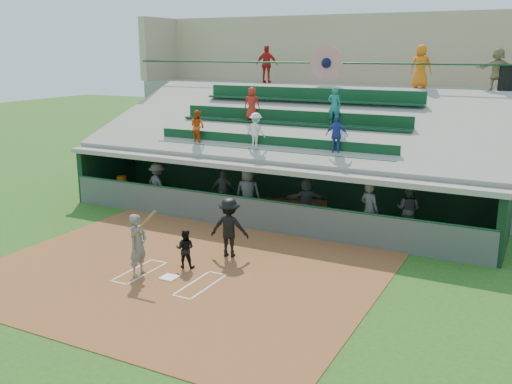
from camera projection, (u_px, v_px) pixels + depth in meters
The scene contains 23 objects.
ground at pixel (169, 279), 15.78m from camera, with size 100.00×100.00×0.00m, color #235016.
dirt_slab at pixel (180, 272), 16.21m from camera, with size 11.00×9.00×0.02m, color brown.
home_plate at pixel (169, 277), 15.77m from camera, with size 0.43×0.43×0.03m, color white.
batters_box_chalk at pixel (169, 278), 15.78m from camera, with size 2.65×1.85×0.01m.
dugout_floor at pixel (274, 216), 21.60m from camera, with size 16.00×3.50×0.04m, color gray.
concourse_slab at pixel (336, 134), 26.87m from camera, with size 20.00×3.00×4.60m, color gray.
grandstand at pixel (312, 144), 24.31m from camera, with size 20.40×10.40×7.80m.
batter_at_plate at pixel (138, 245), 15.78m from camera, with size 0.84×0.75×1.95m.
catcher at pixel (185, 249), 16.41m from camera, with size 0.55×0.43×1.14m, color black.
home_umpire at pixel (229, 227), 17.26m from camera, with size 1.17×0.67×1.82m, color black.
dugout_bench at pixel (291, 204), 22.53m from camera, with size 13.34×0.40×0.40m, color brown.
white_table at pixel (123, 192), 23.88m from camera, with size 0.72×0.54×0.63m, color silver.
water_cooler at pixel (122, 181), 23.69m from camera, with size 0.39×0.39×0.39m, color #CE580C.
dugout_player_a at pixel (158, 185), 22.71m from camera, with size 1.14×0.66×1.77m, color #50524E.
dugout_player_b at pixel (224, 190), 22.33m from camera, with size 0.93×0.39×1.59m, color #565853.
dugout_player_c at pixel (248, 193), 21.20m from camera, with size 0.93×0.61×1.91m, color #585B56.
dugout_player_d at pixel (306, 199), 20.96m from camera, with size 1.44×0.46×1.55m, color #555853.
dugout_player_e at pixel (369, 210), 18.87m from camera, with size 0.70×0.46×1.92m, color #565954.
dugout_player_f at pixel (408, 209), 19.39m from camera, with size 0.82×0.64×1.68m, color #595B56.
trash_bin at pixel (507, 78), 22.08m from camera, with size 0.65×0.65×0.97m, color black.
concourse_staff_a at pixel (267, 64), 27.34m from camera, with size 1.03×0.43×1.77m, color #B51D14.
concourse_staff_b at pixel (421, 67), 23.48m from camera, with size 0.87×0.56×1.78m, color orange.
concourse_staff_c at pixel (497, 69), 22.17m from camera, with size 1.54×0.49×1.66m, color tan.
Camera 1 is at (8.88, -12.00, 6.15)m, focal length 40.00 mm.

